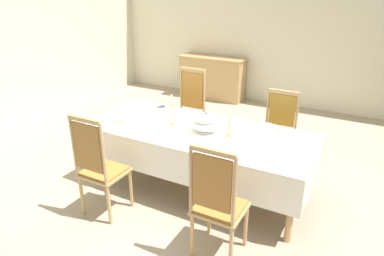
# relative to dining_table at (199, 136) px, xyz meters

# --- Properties ---
(ground) EXTENTS (7.53, 7.14, 0.04)m
(ground) POSITION_rel_dining_table_xyz_m (0.00, 0.14, -0.71)
(ground) COLOR gray
(back_wall) EXTENTS (7.53, 0.08, 3.43)m
(back_wall) POSITION_rel_dining_table_xyz_m (0.00, 3.75, 1.02)
(back_wall) COLOR beige
(back_wall) RESTS_ON ground
(dining_table) EXTENTS (2.61, 1.10, 0.76)m
(dining_table) POSITION_rel_dining_table_xyz_m (0.00, 0.00, 0.00)
(dining_table) COLOR tan
(dining_table) RESTS_ON ground
(tablecloth) EXTENTS (2.63, 1.12, 0.41)m
(tablecloth) POSITION_rel_dining_table_xyz_m (0.00, 0.00, -0.03)
(tablecloth) COLOR white
(tablecloth) RESTS_ON dining_table
(chair_south_a) EXTENTS (0.44, 0.42, 1.16)m
(chair_south_a) POSITION_rel_dining_table_xyz_m (-0.67, -0.96, -0.11)
(chair_south_a) COLOR tan
(chair_south_a) RESTS_ON ground
(chair_north_a) EXTENTS (0.44, 0.42, 1.21)m
(chair_north_a) POSITION_rel_dining_table_xyz_m (-0.67, 0.96, -0.09)
(chair_north_a) COLOR tan
(chair_north_a) RESTS_ON ground
(chair_south_b) EXTENTS (0.44, 0.42, 1.14)m
(chair_south_b) POSITION_rel_dining_table_xyz_m (0.67, -0.96, -0.11)
(chair_south_b) COLOR tan
(chair_south_b) RESTS_ON ground
(chair_north_b) EXTENTS (0.44, 0.42, 1.06)m
(chair_north_b) POSITION_rel_dining_table_xyz_m (0.67, 0.95, -0.14)
(chair_north_b) COLOR tan
(chair_north_b) RESTS_ON ground
(soup_tureen) EXTENTS (0.30, 0.30, 0.23)m
(soup_tureen) POSITION_rel_dining_table_xyz_m (0.09, 0.00, 0.19)
(soup_tureen) COLOR silver
(soup_tureen) RESTS_ON tablecloth
(candlestick_west) EXTENTS (0.07, 0.07, 0.37)m
(candlestick_west) POSITION_rel_dining_table_xyz_m (-0.37, -0.00, 0.23)
(candlestick_west) COLOR gold
(candlestick_west) RESTS_ON tablecloth
(candlestick_east) EXTENTS (0.07, 0.07, 0.34)m
(candlestick_east) POSITION_rel_dining_table_xyz_m (0.37, 0.00, 0.21)
(candlestick_east) COLOR gold
(candlestick_east) RESTS_ON tablecloth
(bowl_near_left) EXTENTS (0.18, 0.18, 0.04)m
(bowl_near_left) POSITION_rel_dining_table_xyz_m (0.67, 0.42, 0.10)
(bowl_near_left) COLOR silver
(bowl_near_left) RESTS_ON tablecloth
(bowl_near_right) EXTENTS (0.17, 0.17, 0.04)m
(bowl_near_right) POSITION_rel_dining_table_xyz_m (-0.78, 0.40, 0.10)
(bowl_near_right) COLOR silver
(bowl_near_right) RESTS_ON tablecloth
(bowl_far_left) EXTENTS (0.16, 0.16, 0.04)m
(bowl_far_left) POSITION_rel_dining_table_xyz_m (0.06, 0.38, 0.10)
(bowl_far_left) COLOR silver
(bowl_far_left) RESTS_ON tablecloth
(spoon_primary) EXTENTS (0.07, 0.17, 0.01)m
(spoon_primary) POSITION_rel_dining_table_xyz_m (0.80, 0.45, 0.08)
(spoon_primary) COLOR gold
(spoon_primary) RESTS_ON tablecloth
(spoon_secondary) EXTENTS (0.06, 0.17, 0.01)m
(spoon_secondary) POSITION_rel_dining_table_xyz_m (-0.89, 0.43, 0.08)
(spoon_secondary) COLOR gold
(spoon_secondary) RESTS_ON tablecloth
(sideboard) EXTENTS (1.44, 0.48, 0.90)m
(sideboard) POSITION_rel_dining_table_xyz_m (-1.46, 3.43, -0.24)
(sideboard) COLOR tan
(sideboard) RESTS_ON ground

